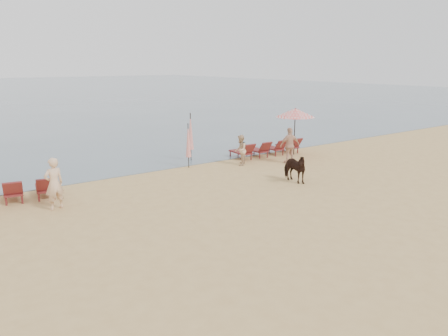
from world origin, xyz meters
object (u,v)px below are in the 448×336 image
object	(u,v)px
umbrella_open_right	(295,113)
beachgoer_left	(54,184)
beachgoer_right_a	(241,150)
lounger_cluster_right	(267,148)
cow	(294,168)
beachgoer_right_b	(290,145)
umbrella_closed_right	(188,141)
umbrella_closed_left	(191,132)
lounger_cluster_left	(29,189)

from	to	relation	value
umbrella_open_right	beachgoer_left	world-z (taller)	umbrella_open_right
beachgoer_left	beachgoer_right_a	world-z (taller)	beachgoer_left
lounger_cluster_right	beachgoer_right_a	xyz separation A→B (m)	(-2.50, -0.87, 0.32)
cow	lounger_cluster_right	bearing A→B (deg)	62.89
cow	beachgoer_right_b	world-z (taller)	beachgoer_right_b
umbrella_closed_right	beachgoer_right_b	xyz separation A→B (m)	(4.53, -2.13, -0.41)
beachgoer_right_b	lounger_cluster_right	bearing A→B (deg)	-81.73
umbrella_open_right	beachgoer_left	bearing A→B (deg)	166.06
umbrella_closed_left	beachgoer_right_b	xyz separation A→B (m)	(3.67, -3.31, -0.61)
umbrella_open_right	umbrella_closed_left	bearing A→B (deg)	138.33
lounger_cluster_right	beachgoer_right_b	bearing A→B (deg)	-94.34
umbrella_closed_right	beachgoer_left	distance (m)	7.29
umbrella_closed_left	umbrella_closed_right	world-z (taller)	umbrella_closed_left
beachgoer_left	beachgoer_right_a	size ratio (longest dim) A/B	1.21
lounger_cluster_left	cow	xyz separation A→B (m)	(9.47, -3.88, 0.19)
umbrella_open_right	umbrella_closed_right	world-z (taller)	umbrella_open_right
cow	beachgoer_right_b	xyz separation A→B (m)	(2.35, 2.65, 0.28)
cow	umbrella_closed_right	bearing A→B (deg)	117.09
lounger_cluster_right	umbrella_closed_left	world-z (taller)	umbrella_closed_left
beachgoer_right_a	umbrella_closed_right	bearing A→B (deg)	-67.84
lounger_cluster_left	cow	world-z (taller)	cow
beachgoer_right_a	umbrella_open_right	bearing A→B (deg)	139.90
lounger_cluster_left	umbrella_closed_left	world-z (taller)	umbrella_closed_left
lounger_cluster_left	umbrella_open_right	world-z (taller)	umbrella_open_right
lounger_cluster_right	umbrella_closed_right	bearing A→B (deg)	-178.25
lounger_cluster_left	beachgoer_left	world-z (taller)	beachgoer_left
lounger_cluster_right	umbrella_open_right	size ratio (longest dim) A/B	1.54
lounger_cluster_right	beachgoer_right_a	bearing A→B (deg)	-157.20
umbrella_closed_left	beachgoer_left	world-z (taller)	umbrella_closed_left
lounger_cluster_left	beachgoer_left	bearing A→B (deg)	-63.43
cow	beachgoer_left	xyz separation A→B (m)	(-9.01, 2.25, 0.29)
lounger_cluster_right	umbrella_closed_left	xyz separation A→B (m)	(-3.95, 1.34, 1.08)
umbrella_open_right	umbrella_closed_left	world-z (taller)	umbrella_open_right
umbrella_closed_left	lounger_cluster_right	bearing A→B (deg)	-18.74
umbrella_closed_right	umbrella_open_right	bearing A→B (deg)	-7.08
umbrella_open_right	beachgoer_right_b	size ratio (longest dim) A/B	1.42
umbrella_closed_right	lounger_cluster_right	bearing A→B (deg)	-1.93
lounger_cluster_right	umbrella_open_right	world-z (taller)	umbrella_open_right
lounger_cluster_left	umbrella_closed_left	bearing A→B (deg)	24.97
umbrella_closed_right	cow	bearing A→B (deg)	-65.48
beachgoer_left	beachgoer_right_b	bearing A→B (deg)	172.85
lounger_cluster_right	cow	xyz separation A→B (m)	(-2.63, -4.62, 0.19)
umbrella_open_right	umbrella_closed_left	xyz separation A→B (m)	(-5.34, 1.95, -0.77)
lounger_cluster_left	beachgoer_left	size ratio (longest dim) A/B	1.09
umbrella_closed_right	beachgoer_left	world-z (taller)	umbrella_closed_right
lounger_cluster_right	umbrella_closed_left	distance (m)	4.31
cow	beachgoer_right_a	distance (m)	3.76
lounger_cluster_left	beachgoer_right_b	distance (m)	11.90
umbrella_closed_left	beachgoer_left	distance (m)	8.56
lounger_cluster_left	lounger_cluster_right	world-z (taller)	lounger_cluster_left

